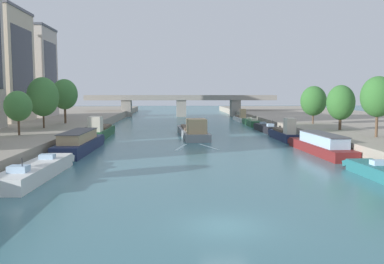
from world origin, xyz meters
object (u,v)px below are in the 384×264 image
(moored_boat_right_second, at_px, (240,118))
(bridge_far, at_px, (181,103))
(moored_boat_right_lone, at_px, (321,145))
(moored_boat_right_upstream, at_px, (251,122))
(moored_boat_left_second, at_px, (80,143))
(tree_left_nearest, at_px, (18,106))
(tree_right_by_lamp, at_px, (378,97))
(tree_right_distant, at_px, (313,101))
(tree_left_third, at_px, (65,94))
(moored_boat_left_downstream, at_px, (37,170))
(barge_midriver, at_px, (193,131))
(moored_boat_left_end, at_px, (101,131))
(tree_right_end_of_row, at_px, (341,103))
(tree_left_end_of_row, at_px, (43,97))
(moored_boat_right_near, at_px, (266,128))
(moored_boat_right_downstream, at_px, (284,133))

(moored_boat_right_second, distance_m, bridge_far, 25.62)
(moored_boat_right_lone, bearing_deg, moored_boat_right_upstream, 90.11)
(moored_boat_left_second, bearing_deg, bridge_far, 79.12)
(moored_boat_left_second, height_order, tree_left_nearest, tree_left_nearest)
(moored_boat_left_second, height_order, tree_right_by_lamp, tree_right_by_lamp)
(tree_right_distant, bearing_deg, moored_boat_right_upstream, 109.72)
(tree_left_nearest, height_order, tree_left_third, tree_left_third)
(moored_boat_left_downstream, bearing_deg, moored_boat_left_second, 89.46)
(barge_midriver, bearing_deg, tree_left_nearest, -150.18)
(moored_boat_left_second, xyz_separation_m, tree_left_third, (-7.49, 22.59, 5.65))
(moored_boat_left_end, bearing_deg, moored_boat_right_second, 51.13)
(moored_boat_right_lone, relative_size, tree_left_nearest, 2.74)
(tree_left_third, xyz_separation_m, tree_right_end_of_row, (42.34, -14.78, -1.12))
(moored_boat_left_downstream, xyz_separation_m, moored_boat_right_second, (27.98, 65.41, 0.27))
(moored_boat_left_end, xyz_separation_m, moored_boat_right_upstream, (28.32, 22.56, -0.42))
(tree_left_third, xyz_separation_m, tree_right_distant, (42.39, -3.56, -1.10))
(moored_boat_right_upstream, height_order, tree_left_end_of_row, tree_left_end_of_row)
(moored_boat_right_second, bearing_deg, moored_boat_left_downstream, -113.16)
(moored_boat_right_near, distance_m, moored_boat_right_second, 26.65)
(tree_left_end_of_row, bearing_deg, moored_boat_right_lone, -23.63)
(tree_left_third, distance_m, tree_right_distant, 42.56)
(tree_left_third, bearing_deg, moored_boat_right_lone, -35.49)
(moored_boat_right_lone, relative_size, tree_left_end_of_row, 1.99)
(moored_boat_right_downstream, bearing_deg, tree_right_by_lamp, -57.61)
(tree_left_third, relative_size, tree_right_distant, 1.19)
(moored_boat_right_downstream, bearing_deg, moored_boat_right_near, 88.46)
(barge_midriver, height_order, tree_right_by_lamp, tree_right_by_lamp)
(moored_boat_right_upstream, distance_m, bridge_far, 36.56)
(moored_boat_right_lone, distance_m, tree_left_third, 44.13)
(moored_boat_left_second, height_order, tree_right_distant, tree_right_distant)
(moored_boat_right_upstream, xyz_separation_m, tree_right_end_of_row, (6.79, -30.29, 4.97))
(moored_boat_right_near, xyz_separation_m, tree_right_distant, (7.00, -4.73, 5.00))
(moored_boat_right_upstream, xyz_separation_m, tree_left_end_of_row, (-36.30, -25.01, 5.76))
(bridge_far, bearing_deg, moored_boat_left_second, -100.88)
(tree_right_end_of_row, xyz_separation_m, tree_right_distant, (0.05, 11.21, 0.02))
(moored_boat_right_lone, bearing_deg, tree_right_distant, 72.80)
(tree_left_nearest, height_order, tree_left_end_of_row, tree_left_end_of_row)
(tree_right_distant, bearing_deg, bridge_far, 111.91)
(moored_boat_right_near, distance_m, bridge_far, 49.99)
(barge_midriver, height_order, moored_boat_right_downstream, moored_boat_right_downstream)
(moored_boat_right_downstream, bearing_deg, tree_right_distant, 48.76)
(moored_boat_left_second, distance_m, moored_boat_right_upstream, 47.33)
(tree_right_distant, bearing_deg, tree_left_third, 175.19)
(moored_boat_right_upstream, bearing_deg, moored_boat_left_end, -141.46)
(barge_midriver, height_order, moored_boat_right_upstream, barge_midriver)
(moored_boat_left_end, distance_m, tree_right_distant, 35.62)
(moored_boat_right_lone, xyz_separation_m, tree_right_end_of_row, (6.71, 10.63, 4.61))
(tree_right_by_lamp, height_order, tree_right_end_of_row, tree_right_by_lamp)
(moored_boat_right_near, height_order, tree_left_third, tree_left_third)
(moored_boat_right_second, xyz_separation_m, bridge_far, (-14.08, 21.18, 3.06))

